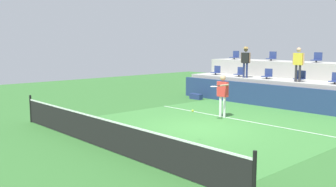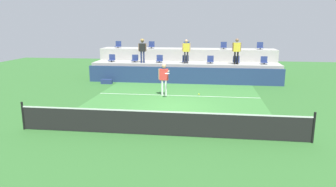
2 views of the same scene
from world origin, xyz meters
The scene contains 25 objects.
ground_plane centered at (0.00, 0.00, 0.00)m, with size 40.00×40.00×0.00m, color #336B2D.
court_inner_paint centered at (0.00, 1.00, 0.00)m, with size 9.00×10.00×0.01m, color #3D7F38.
court_service_line centered at (0.00, 2.40, 0.01)m, with size 9.00×0.06×0.00m, color white.
tennis_net centered at (0.00, -4.00, 0.50)m, with size 10.48×0.08×1.07m.
sponsor_backboard centered at (0.00, 6.00, 0.55)m, with size 13.00×0.16×1.10m, color navy.
seating_tier_lower centered at (0.00, 7.30, 0.62)m, with size 13.00×1.80×1.25m, color #ADAAA3.
seating_tier_upper centered at (0.00, 9.10, 1.05)m, with size 13.00×1.80×2.10m, color #ADAAA3.
stadium_chair_lower_far_left centered at (-5.28, 7.23, 1.46)m, with size 0.44×0.40×0.52m.
stadium_chair_lower_left centered at (-3.58, 7.23, 1.46)m, with size 0.44×0.40×0.52m.
stadium_chair_lower_mid_left centered at (-1.80, 7.23, 1.46)m, with size 0.44×0.40×0.52m.
stadium_chair_lower_center centered at (0.04, 7.23, 1.46)m, with size 0.44×0.40×0.52m.
stadium_chair_lower_mid_right centered at (1.76, 7.23, 1.46)m, with size 0.44×0.40×0.52m.
stadium_chair_lower_right centered at (3.52, 7.23, 1.46)m, with size 0.44×0.40×0.52m.
stadium_chair_lower_far_right centered at (5.36, 7.23, 1.46)m, with size 0.44×0.40×0.52m.
stadium_chair_upper_far_left centered at (-5.32, 9.03, 2.31)m, with size 0.44×0.40×0.52m.
stadium_chair_upper_left centered at (-2.71, 9.03, 2.31)m, with size 0.44×0.40×0.52m.
stadium_chair_upper_center centered at (-0.04, 9.03, 2.31)m, with size 0.44×0.40×0.52m.
stadium_chair_upper_right centered at (2.71, 9.03, 2.31)m, with size 0.44×0.40×0.52m.
stadium_chair_upper_far_right centered at (5.32, 9.03, 2.31)m, with size 0.44×0.40×0.52m.
tennis_player centered at (-0.75, 2.29, 1.10)m, with size 0.75×1.21×1.78m.
spectator_with_hat centered at (-2.94, 6.85, 2.25)m, with size 0.57×0.43×1.65m.
spectator_leaning_on_rail centered at (0.11, 6.85, 2.23)m, with size 0.58×0.24×1.64m.
spectator_in_grey centered at (3.47, 6.85, 2.29)m, with size 0.60×0.26×1.72m.
tennis_ball centered at (1.30, -1.63, 1.03)m, with size 0.07×0.07×0.07m.
equipment_bag centered at (-5.06, 5.27, 0.15)m, with size 0.76×0.28×0.30m, color navy.
Camera 2 is at (1.69, -14.38, 3.91)m, focal length 33.22 mm.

